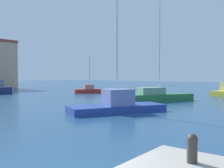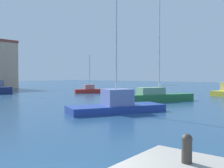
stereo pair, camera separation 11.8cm
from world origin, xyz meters
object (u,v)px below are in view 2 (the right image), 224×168
(sailboat_blue_center_channel, at_px, (117,104))
(mooring_bollard, at_px, (187,147))
(sailboat_green_distant_east, at_px, (157,95))
(sailboat_red_inner_mooring, at_px, (90,90))

(sailboat_blue_center_channel, bearing_deg, mooring_bollard, -137.39)
(mooring_bollard, height_order, sailboat_green_distant_east, sailboat_green_distant_east)
(sailboat_blue_center_channel, distance_m, sailboat_red_inner_mooring, 20.24)
(sailboat_green_distant_east, distance_m, sailboat_blue_center_channel, 8.78)
(sailboat_green_distant_east, bearing_deg, sailboat_red_inner_mooring, 71.36)
(mooring_bollard, xyz_separation_m, sailboat_green_distant_east, (18.96, 10.84, -0.77))
(mooring_bollard, relative_size, sailboat_red_inner_mooring, 0.10)
(sailboat_blue_center_channel, height_order, sailboat_red_inner_mooring, sailboat_blue_center_channel)
(sailboat_red_inner_mooring, bearing_deg, sailboat_blue_center_channel, -131.23)
(sailboat_blue_center_channel, bearing_deg, sailboat_green_distant_east, 9.00)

